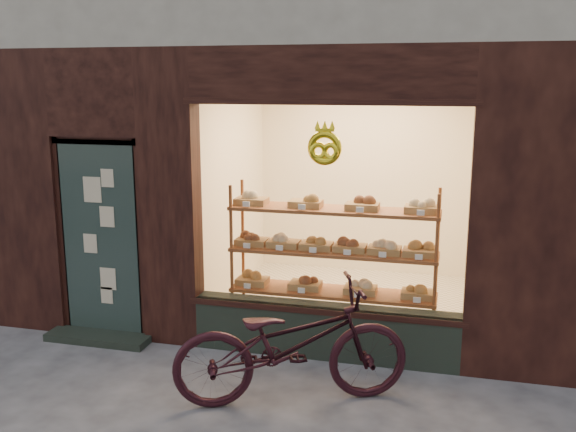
# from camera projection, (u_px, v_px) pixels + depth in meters

# --- Properties ---
(display_shelf) EXTENTS (2.20, 0.45, 1.70)m
(display_shelf) POSITION_uv_depth(u_px,v_px,m) (333.00, 263.00, 6.81)
(display_shelf) COLOR brown
(display_shelf) RESTS_ON ground
(bicycle) EXTENTS (2.17, 1.45, 1.08)m
(bicycle) POSITION_uv_depth(u_px,v_px,m) (291.00, 344.00, 5.55)
(bicycle) COLOR black
(bicycle) RESTS_ON ground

